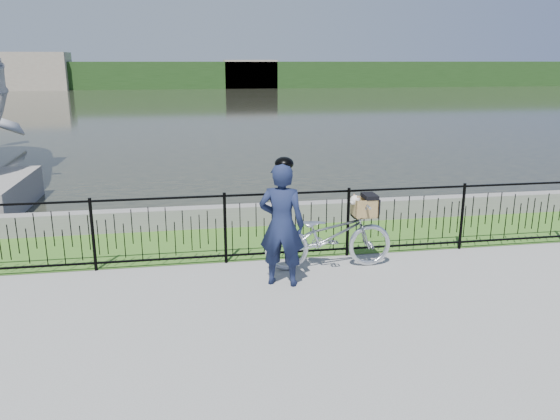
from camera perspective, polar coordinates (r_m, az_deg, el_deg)
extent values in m
plane|color=gray|center=(7.47, 3.04, -9.36)|extent=(120.00, 120.00, 0.00)
cube|color=#3C6A21|center=(9.85, -0.26, -3.10)|extent=(60.00, 2.00, 0.01)
plane|color=#282A1F|center=(39.77, -7.55, 10.72)|extent=(120.00, 120.00, 0.00)
cube|color=slate|center=(10.74, -1.13, -0.44)|extent=(60.00, 0.30, 0.40)
cube|color=#22431A|center=(66.66, -8.58, 13.79)|extent=(120.00, 6.00, 3.00)
cube|color=gray|center=(66.70, -24.62, 13.04)|extent=(8.00, 4.00, 4.00)
cube|color=gray|center=(65.57, -3.14, 14.00)|extent=(6.00, 3.00, 3.20)
imported|color=silver|center=(8.43, 5.10, -2.67)|extent=(1.99, 0.69, 1.05)
cube|color=black|center=(8.50, 8.77, -0.63)|extent=(0.38, 0.18, 0.02)
cube|color=olive|center=(8.50, 8.77, -0.58)|extent=(0.35, 0.31, 0.01)
cube|color=olive|center=(8.60, 8.50, 0.55)|extent=(0.35, 0.02, 0.28)
cube|color=olive|center=(8.33, 9.12, 0.04)|extent=(0.35, 0.01, 0.28)
cube|color=olive|center=(8.52, 9.89, 0.35)|extent=(0.02, 0.31, 0.28)
cube|color=olive|center=(8.41, 7.71, 0.25)|extent=(0.01, 0.31, 0.28)
cube|color=black|center=(8.44, 9.36, 1.45)|extent=(0.20, 0.33, 0.06)
cube|color=black|center=(8.51, 10.01, 0.54)|extent=(0.02, 0.33, 0.23)
ellipsoid|color=silver|center=(8.46, 8.68, 0.21)|extent=(0.31, 0.22, 0.20)
sphere|color=silver|center=(8.37, 7.86, 1.03)|extent=(0.15, 0.15, 0.15)
sphere|color=silver|center=(8.34, 7.57, 0.78)|extent=(0.07, 0.07, 0.07)
sphere|color=black|center=(8.32, 7.42, 0.72)|extent=(0.02, 0.02, 0.02)
cone|color=#A47344|center=(8.41, 7.76, 1.52)|extent=(0.06, 0.08, 0.08)
cone|color=#A47344|center=(8.32, 8.09, 1.36)|extent=(0.06, 0.08, 0.08)
imported|color=#151D3C|center=(7.67, 0.17, -1.55)|extent=(0.76, 0.63, 1.78)
ellipsoid|color=black|center=(7.47, 0.18, 4.85)|extent=(0.26, 0.29, 0.18)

